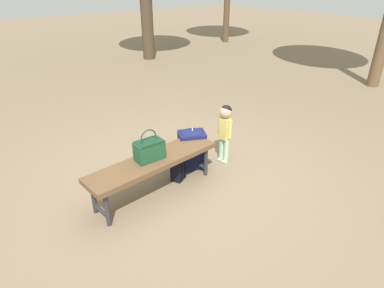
{
  "coord_description": "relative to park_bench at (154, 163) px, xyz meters",
  "views": [
    {
      "loc": [
        -2.14,
        -2.79,
        2.27
      ],
      "look_at": [
        0.09,
        -0.06,
        0.45
      ],
      "focal_mm": 30.34,
      "sensor_mm": 36.0,
      "label": 1
    }
  ],
  "objects": [
    {
      "name": "ground_plane",
      "position": [
        0.48,
        0.07,
        -0.39
      ],
      "size": [
        40.0,
        40.0,
        0.0
      ],
      "primitive_type": "plane",
      "color": "#7F6B51",
      "rests_on": "ground"
    },
    {
      "name": "park_bench",
      "position": [
        0.0,
        0.0,
        0.0
      ],
      "size": [
        1.62,
        0.5,
        0.45
      ],
      "color": "brown",
      "rests_on": "ground"
    },
    {
      "name": "handbag",
      "position": [
        -0.03,
        0.02,
        0.18
      ],
      "size": [
        0.33,
        0.2,
        0.37
      ],
      "color": "#1E4C2D",
      "rests_on": "park_bench"
    },
    {
      "name": "child_standing",
      "position": [
        1.13,
        0.02,
        0.15
      ],
      "size": [
        0.17,
        0.22,
        0.82
      ],
      "color": "#B2D8B2",
      "rests_on": "ground"
    },
    {
      "name": "backpack_large",
      "position": [
        0.71,
        0.18,
        -0.11
      ],
      "size": [
        0.42,
        0.38,
        0.57
      ],
      "color": "#191E4C",
      "rests_on": "ground"
    },
    {
      "name": "backpack_small",
      "position": [
        0.38,
        0.05,
        -0.24
      ],
      "size": [
        0.22,
        0.2,
        0.3
      ],
      "color": "black",
      "rests_on": "ground"
    }
  ]
}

